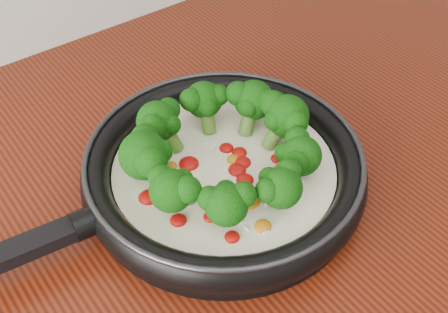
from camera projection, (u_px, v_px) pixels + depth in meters
skillet at (221, 167)px, 0.66m from camera, size 0.52×0.36×0.10m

